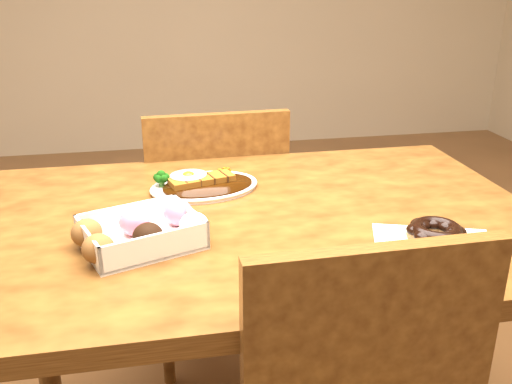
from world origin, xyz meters
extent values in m
cube|color=#43220D|center=(0.00, 0.00, 0.73)|extent=(1.20, 0.80, 0.04)
cylinder|color=#43220D|center=(-0.54, 0.34, 0.35)|extent=(0.06, 0.06, 0.71)
cylinder|color=#43220D|center=(0.54, 0.34, 0.35)|extent=(0.06, 0.06, 0.71)
cube|color=#43220D|center=(-0.03, 0.60, 0.43)|extent=(0.43, 0.43, 0.04)
cylinder|color=#43220D|center=(0.13, 0.78, 0.21)|extent=(0.04, 0.04, 0.41)
cylinder|color=#43220D|center=(-0.21, 0.76, 0.21)|extent=(0.04, 0.04, 0.41)
cylinder|color=#43220D|center=(0.14, 0.44, 0.21)|extent=(0.04, 0.04, 0.41)
cylinder|color=#43220D|center=(-0.20, 0.42, 0.21)|extent=(0.04, 0.04, 0.41)
cube|color=#43220D|center=(-0.03, 0.41, 0.67)|extent=(0.40, 0.04, 0.40)
cube|color=#43220D|center=(0.10, -0.41, 0.67)|extent=(0.40, 0.04, 0.40)
ellipsoid|color=white|center=(-0.09, 0.17, 0.76)|extent=(0.28, 0.23, 0.01)
ellipsoid|color=black|center=(-0.08, 0.15, 0.76)|extent=(0.24, 0.19, 0.01)
cube|color=#6B380C|center=(-0.10, 0.17, 0.77)|extent=(0.16, 0.09, 0.02)
ellipsoid|color=white|center=(-0.13, 0.18, 0.78)|extent=(0.10, 0.09, 0.01)
ellipsoid|color=#FFB214|center=(-0.13, 0.18, 0.78)|extent=(0.03, 0.03, 0.02)
cube|color=white|center=(-0.24, -0.10, 0.78)|extent=(0.25, 0.22, 0.05)
ellipsoid|color=brown|center=(-0.31, -0.16, 0.78)|extent=(0.06, 0.06, 0.05)
ellipsoid|color=black|center=(-0.22, -0.13, 0.78)|extent=(0.06, 0.06, 0.05)
ellipsoid|color=beige|center=(-0.14, -0.10, 0.78)|extent=(0.06, 0.06, 0.05)
ellipsoid|color=brown|center=(-0.33, -0.10, 0.78)|extent=(0.06, 0.06, 0.05)
ellipsoid|color=pink|center=(-0.25, -0.06, 0.78)|extent=(0.06, 0.06, 0.05)
ellipsoid|color=pink|center=(-0.16, -0.03, 0.78)|extent=(0.06, 0.06, 0.05)
cube|color=silver|center=(0.30, -0.20, 0.75)|extent=(0.26, 0.22, 0.00)
torus|color=olive|center=(0.30, -0.20, 0.77)|extent=(0.13, 0.13, 0.04)
torus|color=black|center=(0.30, -0.20, 0.78)|extent=(0.12, 0.12, 0.02)
camera|label=1|loc=(-0.21, -1.08, 1.23)|focal=40.00mm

